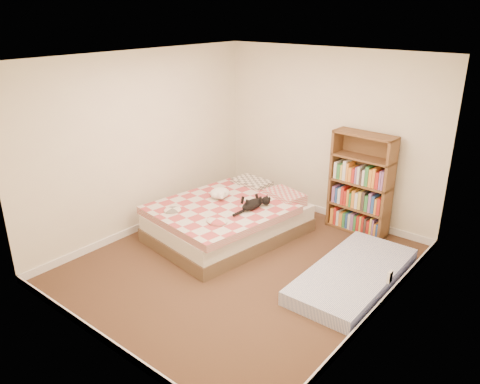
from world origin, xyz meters
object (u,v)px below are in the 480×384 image
Objects in this scene: bookshelf at (360,195)px; floor_mattress at (353,275)px; black_cat at (254,203)px; bed at (230,218)px; white_dog at (220,193)px.

floor_mattress is at bearing -62.68° from bookshelf.
bookshelf is 1.54m from black_cat.
floor_mattress is at bearing 7.62° from bed.
black_cat is (-1.54, 0.08, 0.47)m from floor_mattress.
black_cat reaches higher than floor_mattress.
floor_mattress is 5.77× the size of white_dog.
bookshelf is 1.98m from white_dog.
black_cat is at bearing -124.85° from bookshelf.
black_cat is (-0.95, -1.22, 0.02)m from bookshelf.
white_dog is (-1.54, -1.25, 0.03)m from bookshelf.
bed is at bearing -147.07° from black_cat.
black_cat reaches higher than bed.
bed is 6.92× the size of white_dog.
bed is 3.42× the size of black_cat.
bed is at bearing -132.81° from bookshelf.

